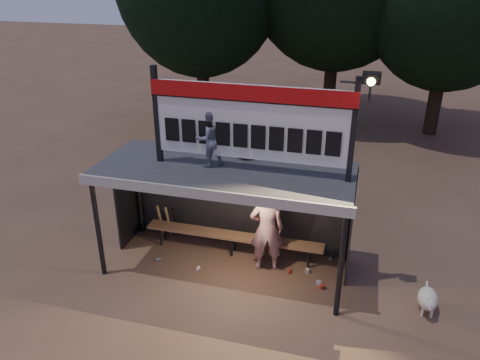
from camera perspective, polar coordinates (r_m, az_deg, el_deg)
name	(u,v)px	position (r m, az deg, el deg)	size (l,w,h in m)	color
ground	(226,267)	(10.21, -1.71, -10.53)	(80.00, 80.00, 0.00)	brown
player	(267,229)	(9.68, 3.28, -5.98)	(0.70, 0.46, 1.92)	silver
child_a	(209,138)	(8.98, -3.79, 5.08)	(0.54, 0.42, 1.12)	gray
child_b	(246,135)	(9.36, 0.73, 5.54)	(0.49, 0.32, 1.00)	#AD271A
dugout_shelter	(228,184)	(9.48, -1.42, -0.54)	(5.10, 2.08, 2.32)	#373739
scoreboard_assembly	(253,120)	(8.58, 1.59, 7.30)	(4.10, 0.27, 1.99)	black
bench	(233,236)	(10.41, -0.85, -6.90)	(4.00, 0.35, 0.48)	#8D6343
dog	(428,300)	(9.55, 21.93, -13.37)	(0.36, 0.81, 0.49)	silver
bats	(168,221)	(11.14, -8.74, -4.95)	(0.48, 0.33, 0.84)	#A07C4B
litter	(273,269)	(10.09, 4.08, -10.79)	(3.75, 1.29, 0.08)	#AC2E1D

